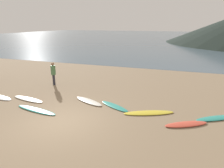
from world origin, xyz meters
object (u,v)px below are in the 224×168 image
at_px(surfboard_2, 28,99).
at_px(surfboard_8, 217,118).
at_px(surfboard_4, 89,101).
at_px(surfboard_7, 186,124).
at_px(person_1, 53,72).
at_px(surfboard_5, 114,106).
at_px(surfboard_3, 36,110).
at_px(surfboard_6, 149,113).

xyz_separation_m(surfboard_2, surfboard_8, (10.19, 0.91, 0.00)).
bearing_deg(surfboard_2, surfboard_4, 22.84).
bearing_deg(surfboard_7, person_1, 129.10).
bearing_deg(surfboard_4, surfboard_2, -141.61).
relative_size(surfboard_4, person_1, 1.28).
bearing_deg(surfboard_2, person_1, 105.31).
distance_m(surfboard_4, surfboard_7, 5.43).
bearing_deg(surfboard_5, person_1, -174.71).
xyz_separation_m(surfboard_2, person_1, (-0.36, 3.15, 0.94)).
height_order(surfboard_5, surfboard_8, surfboard_8).
distance_m(surfboard_2, surfboard_3, 1.91).
height_order(surfboard_7, person_1, person_1).
relative_size(surfboard_6, person_1, 1.53).
distance_m(surfboard_3, person_1, 4.80).
height_order(surfboard_4, surfboard_8, surfboard_4).
xyz_separation_m(surfboard_6, person_1, (-7.41, 2.71, 0.94)).
bearing_deg(person_1, surfboard_5, -42.79).
bearing_deg(surfboard_3, surfboard_2, 151.06).
bearing_deg(surfboard_7, surfboard_5, 135.17).
bearing_deg(person_1, surfboard_8, -30.67).
distance_m(surfboard_4, surfboard_5, 1.64).
distance_m(surfboard_6, surfboard_7, 1.91).
height_order(surfboard_3, surfboard_4, surfboard_4).
bearing_deg(surfboard_6, surfboard_8, -15.76).
distance_m(surfboard_2, surfboard_5, 5.20).
xyz_separation_m(surfboard_3, surfboard_7, (7.32, 0.93, 0.01)).
distance_m(surfboard_7, person_1, 9.84).
bearing_deg(surfboard_5, surfboard_6, 21.99).
height_order(surfboard_2, surfboard_7, surfboard_7).
xyz_separation_m(surfboard_5, person_1, (-5.51, 2.46, 0.94)).
relative_size(surfboard_3, surfboard_5, 1.29).
bearing_deg(surfboard_8, person_1, 134.80).
xyz_separation_m(surfboard_2, surfboard_6, (7.05, 0.44, -0.00)).
relative_size(surfboard_5, person_1, 1.22).
distance_m(surfboard_3, surfboard_7, 7.38).
xyz_separation_m(surfboard_3, surfboard_8, (8.68, 2.08, 0.00)).
bearing_deg(surfboard_2, surfboard_6, 12.37).
xyz_separation_m(surfboard_4, person_1, (-3.88, 2.27, 0.93)).
xyz_separation_m(surfboard_8, person_1, (-10.55, 2.23, 0.94)).
height_order(surfboard_2, surfboard_8, same).
xyz_separation_m(surfboard_3, surfboard_4, (2.01, 2.05, 0.01)).
relative_size(surfboard_2, surfboard_4, 1.08).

